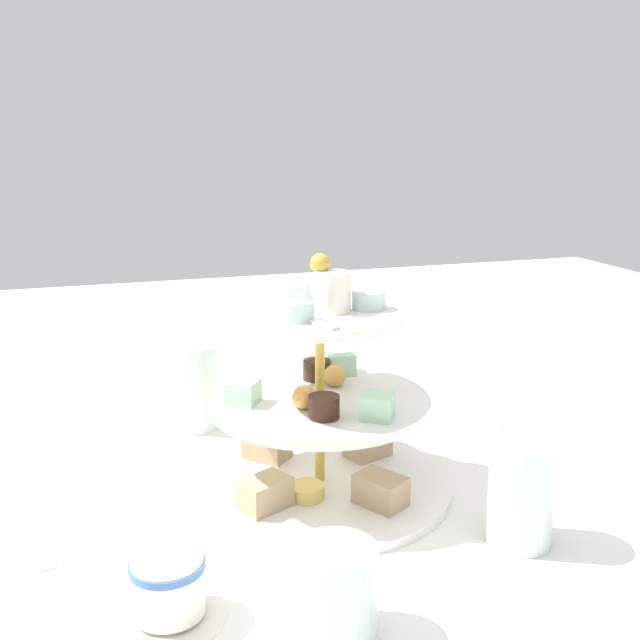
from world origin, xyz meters
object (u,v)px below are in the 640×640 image
water_glass_short_left (335,591)px  butter_knife_left (447,409)px  water_glass_tall_right (194,385)px  butter_knife_right (35,524)px  teacup_with_saucer (169,591)px  water_glass_mid_back (521,493)px  tiered_serving_stand (320,419)px

water_glass_short_left → butter_knife_left: (-0.39, 0.29, -0.03)m
water_glass_tall_right → butter_knife_left: water_glass_tall_right is taller
water_glass_short_left → butter_knife_left: 0.49m
water_glass_short_left → butter_knife_right: bearing=-136.3°
water_glass_tall_right → water_glass_short_left: water_glass_tall_right is taller
butter_knife_left → teacup_with_saucer: bearing=102.2°
water_glass_short_left → butter_knife_right: (-0.24, -0.23, -0.03)m
butter_knife_right → water_glass_mid_back: (0.16, 0.43, 0.05)m
tiered_serving_stand → teacup_with_saucer: bearing=-45.9°
butter_knife_right → water_glass_mid_back: bearing=59.3°
tiered_serving_stand → butter_knife_right: (-0.01, -0.29, -0.08)m
tiered_serving_stand → water_glass_short_left: 0.24m
water_glass_short_left → water_glass_tall_right: bearing=-174.7°
butter_knife_left → butter_knife_right: 0.54m
water_glass_tall_right → teacup_with_saucer: water_glass_tall_right is taller
tiered_serving_stand → teacup_with_saucer: 0.25m
butter_knife_right → teacup_with_saucer: bearing=21.2°
teacup_with_saucer → butter_knife_right: (-0.18, -0.11, -0.02)m
water_glass_tall_right → water_glass_short_left: size_ratio=1.54×
tiered_serving_stand → butter_knife_right: tiered_serving_stand is taller
teacup_with_saucer → water_glass_mid_back: (-0.02, 0.32, 0.02)m
water_glass_tall_right → butter_knife_right: water_glass_tall_right is taller
teacup_with_saucer → butter_knife_left: bearing=129.3°
water_glass_short_left → water_glass_mid_back: bearing=109.4°
tiered_serving_stand → water_glass_short_left: (0.23, -0.06, -0.04)m
water_glass_mid_back → water_glass_short_left: bearing=-70.6°
teacup_with_saucer → butter_knife_right: bearing=-149.1°
tiered_serving_stand → water_glass_mid_back: bearing=42.6°
tiered_serving_stand → butter_knife_left: bearing=125.2°
water_glass_short_left → butter_knife_left: size_ratio=0.42×
water_glass_tall_right → water_glass_short_left: 0.44m
tiered_serving_stand → teacup_with_saucer: tiered_serving_stand is taller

